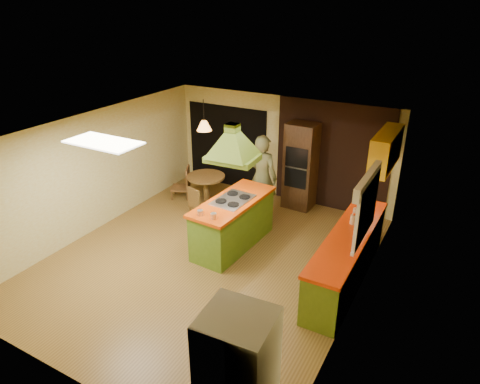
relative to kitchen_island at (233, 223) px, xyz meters
The scene contains 21 objects.
ground 0.84m from the kitchen_island, 103.31° to the right, with size 6.50×6.50×0.00m, color olive.
room_walls 1.00m from the kitchen_island, 103.31° to the right, with size 5.50×6.50×6.50m.
ceiling_plane 2.10m from the kitchen_island, 103.31° to the right, with size 6.50×6.50×0.00m, color silver.
brick_panel 2.90m from the kitchen_island, 66.96° to the left, with size 2.64×0.03×2.50m, color #381E14.
nook_opening 3.11m from the kitchen_island, 122.72° to the left, with size 2.20×0.03×2.10m, color black.
right_counter 2.30m from the kitchen_island, ahead, with size 0.62×3.05×0.92m.
upper_cabinets 3.21m from the kitchen_island, 32.62° to the left, with size 0.34×1.40×0.70m, color yellow.
window_right 2.85m from the kitchen_island, ahead, with size 0.12×1.35×1.06m.
fluor_panel 2.99m from the kitchen_island, 124.09° to the right, with size 1.20×0.60×0.03m, color white.
kitchen_island is the anchor object (origin of this frame).
range_hood 1.75m from the kitchen_island, ahead, with size 0.95×0.71×0.78m.
man 1.43m from the kitchen_island, 92.12° to the left, with size 0.70×0.46×1.93m, color brown.
refrigerator 4.16m from the kitchen_island, 59.45° to the right, with size 0.71×0.68×1.74m, color silver.
wall_oven 2.40m from the kitchen_island, 78.20° to the left, with size 0.69×0.62×2.02m.
dining_table 2.11m from the kitchen_island, 137.68° to the left, with size 0.90×0.90×0.68m.
chair_left 2.62m from the kitchen_island, 149.71° to the left, with size 0.44×0.44×0.80m, color brown, non-canonical shape.
chair_near 1.53m from the kitchen_island, 149.55° to the left, with size 0.39×0.39×0.71m, color brown, non-canonical shape.
pendant_lamp 2.53m from the kitchen_island, 137.68° to the left, with size 0.34×0.34×0.22m, color #FF9E3F.
canister_large 2.36m from the kitchen_island, 13.07° to the left, with size 0.14×0.14×0.21m, color beige.
canister_medium 2.47m from the kitchen_island, 21.69° to the left, with size 0.14×0.14×0.20m, color beige.
canister_small 2.32m from the kitchen_island, ahead, with size 0.12×0.12×0.16m, color beige.
Camera 1 is at (3.86, -5.74, 4.56)m, focal length 32.00 mm.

